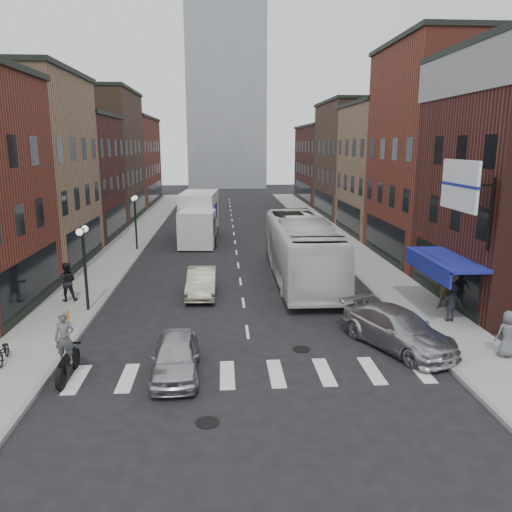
# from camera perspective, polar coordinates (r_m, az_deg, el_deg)

# --- Properties ---
(ground) EXTENTS (160.00, 160.00, 0.00)m
(ground) POSITION_cam_1_polar(r_m,az_deg,el_deg) (20.53, -0.85, -9.68)
(ground) COLOR black
(ground) RESTS_ON ground
(sidewalk_left) EXTENTS (3.00, 74.00, 0.15)m
(sidewalk_left) POSITION_cam_1_polar(r_m,az_deg,el_deg) (42.36, -14.03, 1.76)
(sidewalk_left) COLOR gray
(sidewalk_left) RESTS_ON ground
(sidewalk_right) EXTENTS (3.00, 74.00, 0.15)m
(sidewalk_right) POSITION_cam_1_polar(r_m,az_deg,el_deg) (42.75, 9.02, 2.08)
(sidewalk_right) COLOR gray
(sidewalk_right) RESTS_ON ground
(curb_left) EXTENTS (0.20, 74.00, 0.16)m
(curb_left) POSITION_cam_1_polar(r_m,az_deg,el_deg) (42.13, -12.01, 1.70)
(curb_left) COLOR gray
(curb_left) RESTS_ON ground
(curb_right) EXTENTS (0.20, 74.00, 0.16)m
(curb_right) POSITION_cam_1_polar(r_m,az_deg,el_deg) (42.45, 7.04, 1.97)
(curb_right) COLOR gray
(curb_right) RESTS_ON ground
(crosswalk_stripes) EXTENTS (12.00, 2.20, 0.01)m
(crosswalk_stripes) POSITION_cam_1_polar(r_m,az_deg,el_deg) (17.79, -0.33, -13.35)
(crosswalk_stripes) COLOR silver
(crosswalk_stripes) RESTS_ON ground
(bldg_left_mid_a) EXTENTS (10.30, 10.20, 12.30)m
(bldg_left_mid_a) POSITION_cam_1_polar(r_m,az_deg,el_deg) (35.86, -27.20, 8.64)
(bldg_left_mid_a) COLOR #9F7857
(bldg_left_mid_a) RESTS_ON ground
(bldg_left_mid_b) EXTENTS (10.30, 10.20, 10.30)m
(bldg_left_mid_b) POSITION_cam_1_polar(r_m,az_deg,el_deg) (45.27, -22.14, 8.38)
(bldg_left_mid_b) COLOR #411B17
(bldg_left_mid_b) RESTS_ON ground
(bldg_left_far_a) EXTENTS (10.30, 12.20, 13.30)m
(bldg_left_far_a) POSITION_cam_1_polar(r_m,az_deg,el_deg) (55.76, -18.76, 10.82)
(bldg_left_far_a) COLOR #4B3425
(bldg_left_far_a) RESTS_ON ground
(bldg_left_far_b) EXTENTS (10.30, 16.20, 11.30)m
(bldg_left_far_b) POSITION_cam_1_polar(r_m,az_deg,el_deg) (69.43, -15.77, 10.41)
(bldg_left_far_b) COLOR maroon
(bldg_left_far_b) RESTS_ON ground
(bldg_right_mid_a) EXTENTS (10.30, 10.20, 14.30)m
(bldg_right_mid_a) POSITION_cam_1_polar(r_m,az_deg,el_deg) (36.63, 22.40, 10.71)
(bldg_right_mid_a) COLOR maroon
(bldg_right_mid_a) RESTS_ON ground
(bldg_right_mid_b) EXTENTS (10.30, 10.20, 11.30)m
(bldg_right_mid_b) POSITION_cam_1_polar(r_m,az_deg,el_deg) (45.89, 16.75, 9.44)
(bldg_right_mid_b) COLOR #9F7857
(bldg_right_mid_b) RESTS_ON ground
(bldg_right_far_a) EXTENTS (10.30, 12.20, 12.30)m
(bldg_right_far_a) POSITION_cam_1_polar(r_m,az_deg,el_deg) (56.30, 12.85, 10.66)
(bldg_right_far_a) COLOR #4B3425
(bldg_right_far_a) RESTS_ON ground
(bldg_right_far_b) EXTENTS (10.30, 16.20, 10.30)m
(bldg_right_far_b) POSITION_cam_1_polar(r_m,az_deg,el_deg) (69.86, 9.51, 10.31)
(bldg_right_far_b) COLOR #411B17
(bldg_right_far_b) RESTS_ON ground
(awning_blue) EXTENTS (1.80, 5.00, 0.78)m
(awning_blue) POSITION_cam_1_polar(r_m,az_deg,el_deg) (24.20, 20.41, -0.50)
(awning_blue) COLOR navy
(awning_blue) RESTS_ON ground
(billboard_sign) EXTENTS (1.52, 3.00, 3.70)m
(billboard_sign) POSITION_cam_1_polar(r_m,az_deg,el_deg) (21.75, 22.44, 7.31)
(billboard_sign) COLOR black
(billboard_sign) RESTS_ON ground
(distant_tower) EXTENTS (14.00, 14.00, 50.00)m
(distant_tower) POSITION_cam_1_polar(r_m,az_deg,el_deg) (98.48, -3.50, 22.69)
(distant_tower) COLOR #9399A0
(distant_tower) RESTS_ON ground
(streetlamp_near) EXTENTS (0.32, 1.22, 4.11)m
(streetlamp_near) POSITION_cam_1_polar(r_m,az_deg,el_deg) (24.34, -19.07, 0.36)
(streetlamp_near) COLOR black
(streetlamp_near) RESTS_ON ground
(streetlamp_far) EXTENTS (0.32, 1.22, 4.11)m
(streetlamp_far) POSITION_cam_1_polar(r_m,az_deg,el_deg) (37.83, -13.65, 4.87)
(streetlamp_far) COLOR black
(streetlamp_far) RESTS_ON ground
(bike_rack) EXTENTS (0.08, 0.68, 0.80)m
(bike_rack) POSITION_cam_1_polar(r_m,az_deg,el_deg) (22.52, -20.90, -7.00)
(bike_rack) COLOR #D8590C
(bike_rack) RESTS_ON sidewalk_left
(box_truck) EXTENTS (3.21, 9.19, 3.92)m
(box_truck) POSITION_cam_1_polar(r_m,az_deg,el_deg) (41.11, -6.55, 4.37)
(box_truck) COLOR silver
(box_truck) RESTS_ON ground
(motorcycle_rider) EXTENTS (0.66, 2.34, 2.38)m
(motorcycle_rider) POSITION_cam_1_polar(r_m,az_deg,el_deg) (18.17, -20.90, -9.81)
(motorcycle_rider) COLOR black
(motorcycle_rider) RESTS_ON ground
(transit_bus) EXTENTS (3.18, 13.14, 3.65)m
(transit_bus) POSITION_cam_1_polar(r_m,az_deg,el_deg) (29.19, 5.16, 0.79)
(transit_bus) COLOR silver
(transit_bus) RESTS_ON ground
(sedan_left_near) EXTENTS (1.72, 4.02, 1.35)m
(sedan_left_near) POSITION_cam_1_polar(r_m,az_deg,el_deg) (17.69, -9.17, -11.27)
(sedan_left_near) COLOR #AFAFB4
(sedan_left_near) RESTS_ON ground
(sedan_left_far) EXTENTS (1.54, 4.28, 1.40)m
(sedan_left_far) POSITION_cam_1_polar(r_m,az_deg,el_deg) (26.43, -6.22, -3.01)
(sedan_left_far) COLOR beige
(sedan_left_far) RESTS_ON ground
(curb_car) EXTENTS (4.10, 5.59, 1.51)m
(curb_car) POSITION_cam_1_polar(r_m,az_deg,el_deg) (20.42, 15.88, -8.04)
(curb_car) COLOR #ACACB1
(curb_car) RESTS_ON ground
(parked_bicycle) EXTENTS (0.82, 1.59, 0.79)m
(parked_bicycle) POSITION_cam_1_polar(r_m,az_deg,el_deg) (20.32, -26.87, -9.70)
(parked_bicycle) COLOR black
(parked_bicycle) RESTS_ON sidewalk_left
(ped_left_solo) EXTENTS (1.03, 0.69, 1.96)m
(ped_left_solo) POSITION_cam_1_polar(r_m,az_deg,el_deg) (26.54, -20.82, -2.76)
(ped_left_solo) COLOR black
(ped_left_solo) RESTS_ON sidewalk_left
(ped_right_a) EXTENTS (1.15, 0.61, 1.75)m
(ped_right_a) POSITION_cam_1_polar(r_m,az_deg,el_deg) (23.63, 21.34, -4.91)
(ped_right_a) COLOR black
(ped_right_a) RESTS_ON sidewalk_right
(ped_right_b) EXTENTS (1.08, 0.69, 1.71)m
(ped_right_b) POSITION_cam_1_polar(r_m,az_deg,el_deg) (25.61, 20.74, -3.57)
(ped_right_b) COLOR olive
(ped_right_b) RESTS_ON sidewalk_right
(ped_right_c) EXTENTS (0.87, 0.58, 1.74)m
(ped_right_c) POSITION_cam_1_polar(r_m,az_deg,el_deg) (20.64, 26.85, -7.95)
(ped_right_c) COLOR #57595E
(ped_right_c) RESTS_ON sidewalk_right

